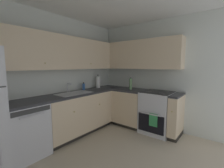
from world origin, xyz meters
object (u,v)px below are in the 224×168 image
object	(u,v)px
oil_bottle	(131,84)
soap_bottle	(84,87)
dishwasher	(25,130)
oven_range	(157,112)
paper_towel_roll	(98,82)

from	to	relation	value
oil_bottle	soap_bottle	bearing A→B (deg)	132.23
dishwasher	soap_bottle	xyz separation A→B (m)	(1.42, 0.18, 0.54)
soap_bottle	dishwasher	bearing A→B (deg)	-172.73
oven_range	oil_bottle	world-z (taller)	oil_bottle
soap_bottle	paper_towel_roll	world-z (taller)	paper_towel_roll
paper_towel_roll	oven_range	bearing A→B (deg)	-78.50
dishwasher	oil_bottle	size ratio (longest dim) A/B	2.99
soap_bottle	oil_bottle	xyz separation A→B (m)	(0.75, -0.83, 0.06)
dishwasher	oil_bottle	bearing A→B (deg)	-16.69
dishwasher	oil_bottle	distance (m)	2.34
paper_towel_roll	oil_bottle	size ratio (longest dim) A/B	1.22
dishwasher	soap_bottle	size ratio (longest dim) A/B	4.83
oven_range	paper_towel_roll	distance (m)	1.62
paper_towel_roll	soap_bottle	bearing A→B (deg)	177.57
oven_range	soap_bottle	distance (m)	1.77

